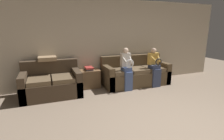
{
  "coord_description": "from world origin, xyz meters",
  "views": [
    {
      "loc": [
        -1.97,
        -1.91,
        1.7
      ],
      "look_at": [
        -0.53,
        1.89,
        0.73
      ],
      "focal_mm": 28.0,
      "sensor_mm": 36.0,
      "label": 1
    }
  ],
  "objects_px": {
    "couch_side": "(52,84)",
    "child_right_seated": "(155,66)",
    "book_stack": "(89,68)",
    "child_left_seated": "(127,67)",
    "couch_main": "(135,74)",
    "throw_pillow": "(47,58)",
    "side_shelf": "(89,78)"
  },
  "relations": [
    {
      "from": "couch_side",
      "to": "child_right_seated",
      "type": "relative_size",
      "value": 1.26
    },
    {
      "from": "book_stack",
      "to": "child_left_seated",
      "type": "bearing_deg",
      "value": -30.47
    },
    {
      "from": "child_left_seated",
      "to": "book_stack",
      "type": "height_order",
      "value": "child_left_seated"
    },
    {
      "from": "couch_main",
      "to": "couch_side",
      "type": "xyz_separation_m",
      "value": [
        -2.45,
        -0.06,
        -0.01
      ]
    },
    {
      "from": "couch_main",
      "to": "throw_pillow",
      "type": "height_order",
      "value": "throw_pillow"
    },
    {
      "from": "couch_main",
      "to": "book_stack",
      "type": "distance_m",
      "value": 1.43
    },
    {
      "from": "couch_side",
      "to": "side_shelf",
      "type": "height_order",
      "value": "couch_side"
    },
    {
      "from": "couch_main",
      "to": "child_left_seated",
      "type": "relative_size",
      "value": 1.7
    },
    {
      "from": "couch_main",
      "to": "child_right_seated",
      "type": "bearing_deg",
      "value": -37.64
    },
    {
      "from": "couch_main",
      "to": "book_stack",
      "type": "bearing_deg",
      "value": 171.7
    },
    {
      "from": "child_left_seated",
      "to": "book_stack",
      "type": "xyz_separation_m",
      "value": [
        -0.94,
        0.55,
        -0.08
      ]
    },
    {
      "from": "child_left_seated",
      "to": "throw_pillow",
      "type": "xyz_separation_m",
      "value": [
        -2.05,
        0.61,
        0.28
      ]
    },
    {
      "from": "couch_main",
      "to": "throw_pillow",
      "type": "relative_size",
      "value": 4.45
    },
    {
      "from": "couch_side",
      "to": "side_shelf",
      "type": "bearing_deg",
      "value": 14.06
    },
    {
      "from": "child_left_seated",
      "to": "side_shelf",
      "type": "relative_size",
      "value": 1.99
    },
    {
      "from": "couch_side",
      "to": "throw_pillow",
      "type": "bearing_deg",
      "value": 99.34
    },
    {
      "from": "side_shelf",
      "to": "couch_main",
      "type": "bearing_deg",
      "value": -8.35
    },
    {
      "from": "child_right_seated",
      "to": "throw_pillow",
      "type": "height_order",
      "value": "child_right_seated"
    },
    {
      "from": "throw_pillow",
      "to": "book_stack",
      "type": "bearing_deg",
      "value": -2.68
    },
    {
      "from": "child_left_seated",
      "to": "throw_pillow",
      "type": "distance_m",
      "value": 2.15
    },
    {
      "from": "child_left_seated",
      "to": "child_right_seated",
      "type": "bearing_deg",
      "value": -0.1
    },
    {
      "from": "side_shelf",
      "to": "book_stack",
      "type": "distance_m",
      "value": 0.3
    },
    {
      "from": "child_left_seated",
      "to": "child_right_seated",
      "type": "xyz_separation_m",
      "value": [
        0.91,
        -0.0,
        -0.03
      ]
    },
    {
      "from": "child_left_seated",
      "to": "side_shelf",
      "type": "bearing_deg",
      "value": 149.33
    },
    {
      "from": "couch_side",
      "to": "child_left_seated",
      "type": "height_order",
      "value": "child_left_seated"
    },
    {
      "from": "couch_main",
      "to": "throw_pillow",
      "type": "bearing_deg",
      "value": 174.17
    },
    {
      "from": "couch_side",
      "to": "couch_main",
      "type": "bearing_deg",
      "value": 1.43
    },
    {
      "from": "couch_main",
      "to": "throw_pillow",
      "type": "distance_m",
      "value": 2.59
    },
    {
      "from": "child_right_seated",
      "to": "throw_pillow",
      "type": "xyz_separation_m",
      "value": [
        -2.96,
        0.61,
        0.31
      ]
    },
    {
      "from": "couch_side",
      "to": "book_stack",
      "type": "xyz_separation_m",
      "value": [
        1.05,
        0.27,
        0.26
      ]
    },
    {
      "from": "couch_main",
      "to": "book_stack",
      "type": "xyz_separation_m",
      "value": [
        -1.4,
        0.2,
        0.25
      ]
    },
    {
      "from": "couch_side",
      "to": "child_right_seated",
      "type": "xyz_separation_m",
      "value": [
        2.91,
        -0.29,
        0.31
      ]
    }
  ]
}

